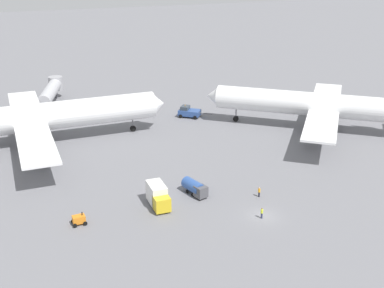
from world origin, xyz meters
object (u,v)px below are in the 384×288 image
(ground_crew_ramp_agent_by_cones, at_px, (262,213))
(jet_bridge, at_px, (51,90))
(gse_fuel_bowser_stubby, at_px, (195,187))
(gse_catering_truck_tall, at_px, (158,196))
(pushback_tug, at_px, (189,112))
(airliner_at_gate_left, at_px, (39,118))
(airliner_being_pushed, at_px, (317,105))
(gse_gpu_cart_small, at_px, (79,219))
(ground_crew_marshaller_foreground, at_px, (259,192))

(ground_crew_ramp_agent_by_cones, distance_m, jet_bridge, 75.08)
(gse_fuel_bowser_stubby, distance_m, jet_bridge, 63.00)
(gse_catering_truck_tall, bearing_deg, gse_fuel_bowser_stubby, 11.33)
(pushback_tug, height_order, gse_catering_truck_tall, gse_catering_truck_tall)
(gse_fuel_bowser_stubby, bearing_deg, jet_bridge, 103.80)
(gse_fuel_bowser_stubby, bearing_deg, airliner_at_gate_left, 121.66)
(pushback_tug, bearing_deg, gse_catering_truck_tall, -117.90)
(airliner_being_pushed, bearing_deg, jet_bridge, 141.44)
(gse_catering_truck_tall, distance_m, jet_bridge, 63.07)
(airliner_being_pushed, xyz_separation_m, jet_bridge, (-52.16, 41.57, -1.71))
(gse_gpu_cart_small, relative_size, jet_bridge, 0.11)
(ground_crew_marshaller_foreground, bearing_deg, pushback_tug, 83.59)
(ground_crew_marshaller_foreground, bearing_deg, jet_bridge, 110.36)
(airliner_being_pushed, bearing_deg, airliner_at_gate_left, 166.42)
(gse_gpu_cart_small, height_order, jet_bridge, jet_bridge)
(gse_fuel_bowser_stubby, bearing_deg, pushback_tug, 69.69)
(airliner_at_gate_left, relative_size, ground_crew_ramp_agent_by_cones, 30.44)
(ground_crew_ramp_agent_by_cones, bearing_deg, gse_catering_truck_tall, 144.38)
(airliner_at_gate_left, bearing_deg, gse_gpu_cart_small, -87.83)
(jet_bridge, bearing_deg, ground_crew_marshaller_foreground, -69.64)
(pushback_tug, height_order, gse_fuel_bowser_stubby, pushback_tug)
(airliner_at_gate_left, relative_size, gse_catering_truck_tall, 9.02)
(airliner_at_gate_left, bearing_deg, ground_crew_ramp_agent_by_cones, -58.66)
(pushback_tug, xyz_separation_m, gse_fuel_bowser_stubby, (-14.18, -38.33, 0.08))
(pushback_tug, distance_m, gse_fuel_bowser_stubby, 40.87)
(ground_crew_marshaller_foreground, relative_size, ground_crew_ramp_agent_by_cones, 0.97)
(pushback_tug, relative_size, gse_gpu_cart_small, 3.40)
(pushback_tug, height_order, jet_bridge, jet_bridge)
(airliner_being_pushed, bearing_deg, ground_crew_marshaller_foreground, -139.02)
(jet_bridge, bearing_deg, airliner_at_gate_left, -101.58)
(airliner_being_pushed, relative_size, ground_crew_marshaller_foreground, 24.70)
(pushback_tug, bearing_deg, gse_gpu_cart_small, -129.50)
(ground_crew_marshaller_foreground, bearing_deg, gse_fuel_bowser_stubby, 154.00)
(ground_crew_marshaller_foreground, bearing_deg, airliner_being_pushed, 40.98)
(ground_crew_marshaller_foreground, distance_m, jet_bridge, 70.14)
(pushback_tug, bearing_deg, airliner_at_gate_left, -172.15)
(ground_crew_ramp_agent_by_cones, bearing_deg, gse_gpu_cart_small, 161.68)
(ground_crew_marshaller_foreground, height_order, ground_crew_ramp_agent_by_cones, ground_crew_ramp_agent_by_cones)
(ground_crew_ramp_agent_by_cones, xyz_separation_m, jet_bridge, (-21.33, 71.92, 3.01))
(airliner_at_gate_left, height_order, jet_bridge, airliner_at_gate_left)
(pushback_tug, xyz_separation_m, ground_crew_ramp_agent_by_cones, (-7.87, -49.12, -0.34))
(gse_catering_truck_tall, bearing_deg, ground_crew_marshaller_foreground, -11.17)
(airliner_at_gate_left, bearing_deg, jet_bridge, 78.42)
(airliner_being_pushed, relative_size, gse_fuel_bowser_stubby, 8.01)
(airliner_being_pushed, distance_m, jet_bridge, 66.72)
(airliner_at_gate_left, distance_m, gse_gpu_cart_small, 36.17)
(pushback_tug, bearing_deg, ground_crew_marshaller_foreground, -96.41)
(airliner_at_gate_left, distance_m, airliner_being_pushed, 59.48)
(airliner_being_pushed, height_order, ground_crew_ramp_agent_by_cones, airliner_being_pushed)
(airliner_at_gate_left, bearing_deg, gse_fuel_bowser_stubby, -58.34)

